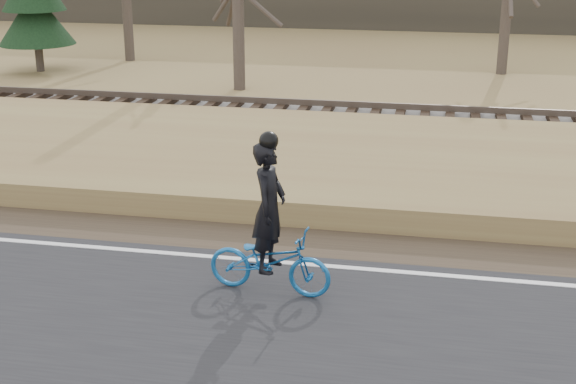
# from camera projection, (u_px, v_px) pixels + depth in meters

# --- Properties ---
(ground) EXTENTS (120.00, 120.00, 0.00)m
(ground) POSITION_uv_depth(u_px,v_px,m) (59.00, 253.00, 12.71)
(ground) COLOR olive
(ground) RESTS_ON ground
(edge_line) EXTENTS (120.00, 0.12, 0.01)m
(edge_line) POSITION_uv_depth(u_px,v_px,m) (65.00, 245.00, 12.87)
(edge_line) COLOR silver
(edge_line) RESTS_ON road
(shoulder) EXTENTS (120.00, 1.60, 0.04)m
(shoulder) POSITION_uv_depth(u_px,v_px,m) (91.00, 225.00, 13.81)
(shoulder) COLOR #473A2B
(shoulder) RESTS_ON ground
(embankment) EXTENTS (120.00, 5.00, 0.44)m
(embankment) POSITION_uv_depth(u_px,v_px,m) (152.00, 165.00, 16.53)
(embankment) COLOR olive
(embankment) RESTS_ON ground
(ballast) EXTENTS (120.00, 3.00, 0.45)m
(ballast) POSITION_uv_depth(u_px,v_px,m) (205.00, 122.00, 20.06)
(ballast) COLOR slate
(ballast) RESTS_ON ground
(railroad) EXTENTS (120.00, 2.40, 0.29)m
(railroad) POSITION_uv_depth(u_px,v_px,m) (205.00, 110.00, 19.96)
(railroad) COLOR black
(railroad) RESTS_ON ballast
(cyclist) EXTENTS (1.82, 0.79, 2.32)m
(cyclist) POSITION_uv_depth(u_px,v_px,m) (270.00, 242.00, 11.03)
(cyclist) COLOR #165B9D
(cyclist) RESTS_ON road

